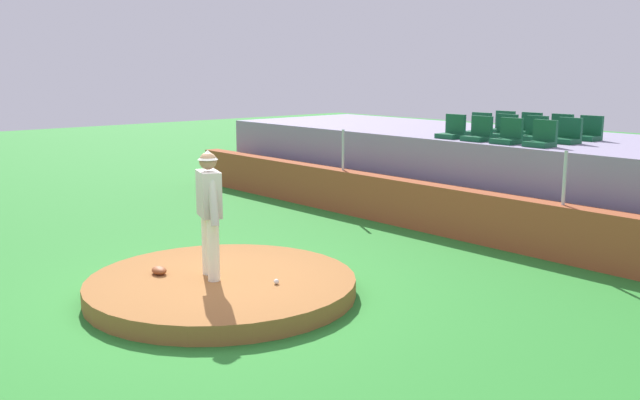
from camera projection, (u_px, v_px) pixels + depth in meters
name	position (u px, v px, depth m)	size (l,w,h in m)	color
ground_plane	(222.00, 295.00, 10.00)	(60.00, 60.00, 0.00)	#2A7F2C
pitchers_mound	(222.00, 286.00, 9.98)	(3.86, 3.86, 0.26)	#976030
pitcher	(209.00, 204.00, 9.78)	(0.81, 0.42, 1.84)	white
baseball	(276.00, 282.00, 9.64)	(0.07, 0.07, 0.07)	white
fielding_glove	(159.00, 270.00, 10.11)	(0.30, 0.20, 0.11)	brown
brick_barrier	(456.00, 212.00, 13.38)	(17.38, 0.40, 0.96)	#9D4B29
fence_post_left	(343.00, 150.00, 15.57)	(0.06, 0.06, 0.92)	silver
fence_post_right	(565.00, 178.00, 11.56)	(0.06, 0.06, 0.92)	silver
bleacher_platform	(537.00, 177.00, 15.12)	(16.67, 4.35, 1.76)	gray
stadium_chair_0	(452.00, 131.00, 14.65)	(0.48, 0.44, 0.50)	#145230
stadium_chair_1	(479.00, 133.00, 14.11)	(0.48, 0.44, 0.50)	#145230
stadium_chair_2	(508.00, 136.00, 13.59)	(0.48, 0.44, 0.50)	#145230
stadium_chair_3	(542.00, 138.00, 13.06)	(0.48, 0.44, 0.50)	#145230
stadium_chair_4	(479.00, 128.00, 15.23)	(0.48, 0.44, 0.50)	#145230
stadium_chair_5	(504.00, 131.00, 14.70)	(0.48, 0.44, 0.50)	#145230
stadium_chair_6	(534.00, 133.00, 14.21)	(0.48, 0.44, 0.50)	#145230
stadium_chair_7	(567.00, 135.00, 13.64)	(0.48, 0.44, 0.50)	#145230
stadium_chair_8	(502.00, 126.00, 15.80)	(0.48, 0.44, 0.50)	#145230
stadium_chair_9	(529.00, 128.00, 15.25)	(0.48, 0.44, 0.50)	#145230
stadium_chair_10	(559.00, 130.00, 14.75)	(0.48, 0.44, 0.50)	#145230
stadium_chair_11	(589.00, 133.00, 14.24)	(0.48, 0.44, 0.50)	#145230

